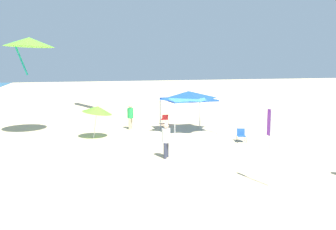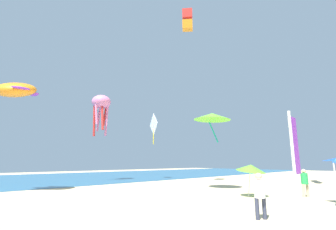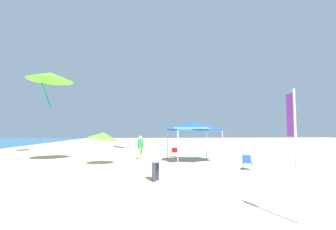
{
  "view_description": "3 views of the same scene",
  "coord_description": "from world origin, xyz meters",
  "px_view_note": "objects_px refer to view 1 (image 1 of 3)",
  "views": [
    {
      "loc": [
        -24.0,
        7.13,
        5.28
      ],
      "look_at": [
        0.93,
        1.29,
        1.31
      ],
      "focal_mm": 39.94,
      "sensor_mm": 36.0,
      "label": 1
    },
    {
      "loc": [
        -15.37,
        -1.98,
        2.32
      ],
      "look_at": [
        0.54,
        14.22,
        6.72
      ],
      "focal_mm": 25.91,
      "sensor_mm": 36.0,
      "label": 2
    },
    {
      "loc": [
        -15.97,
        3.41,
        2.22
      ],
      "look_at": [
        1.62,
        1.57,
        3.43
      ],
      "focal_mm": 25.32,
      "sensor_mm": 36.0,
      "label": 3
    }
  ],
  "objects_px": {
    "beach_umbrella": "(97,110)",
    "folding_chair_right_of_tent": "(164,119)",
    "person_near_umbrella": "(130,115)",
    "kite_delta_lime": "(29,42)",
    "folding_chair_facing_ocean": "(241,134)",
    "banner_flag": "(270,139)",
    "person_beachcomber": "(166,138)",
    "canopy_tent": "(188,96)"
  },
  "relations": [
    {
      "from": "person_beachcomber",
      "to": "banner_flag",
      "type": "bearing_deg",
      "value": 63.72
    },
    {
      "from": "beach_umbrella",
      "to": "folding_chair_right_of_tent",
      "type": "height_order",
      "value": "beach_umbrella"
    },
    {
      "from": "folding_chair_facing_ocean",
      "to": "canopy_tent",
      "type": "bearing_deg",
      "value": 135.77
    },
    {
      "from": "banner_flag",
      "to": "person_near_umbrella",
      "type": "bearing_deg",
      "value": 16.3
    },
    {
      "from": "folding_chair_facing_ocean",
      "to": "kite_delta_lime",
      "type": "relative_size",
      "value": 0.18
    },
    {
      "from": "person_beachcomber",
      "to": "kite_delta_lime",
      "type": "relative_size",
      "value": 0.41
    },
    {
      "from": "person_beachcomber",
      "to": "beach_umbrella",
      "type": "bearing_deg",
      "value": -118.48
    },
    {
      "from": "folding_chair_right_of_tent",
      "to": "banner_flag",
      "type": "xyz_separation_m",
      "value": [
        -14.86,
        -1.09,
        1.51
      ]
    },
    {
      "from": "person_beachcomber",
      "to": "kite_delta_lime",
      "type": "xyz_separation_m",
      "value": [
        7.46,
        7.47,
        5.17
      ]
    },
    {
      "from": "beach_umbrella",
      "to": "person_beachcomber",
      "type": "relative_size",
      "value": 1.24
    },
    {
      "from": "folding_chair_facing_ocean",
      "to": "person_beachcomber",
      "type": "bearing_deg",
      "value": -138.81
    },
    {
      "from": "person_beachcomber",
      "to": "person_near_umbrella",
      "type": "relative_size",
      "value": 1.01
    },
    {
      "from": "folding_chair_facing_ocean",
      "to": "person_beachcomber",
      "type": "distance_m",
      "value": 6.1
    },
    {
      "from": "beach_umbrella",
      "to": "person_near_umbrella",
      "type": "bearing_deg",
      "value": -43.03
    },
    {
      "from": "folding_chair_facing_ocean",
      "to": "banner_flag",
      "type": "height_order",
      "value": "banner_flag"
    },
    {
      "from": "beach_umbrella",
      "to": "banner_flag",
      "type": "relative_size",
      "value": 0.7
    },
    {
      "from": "folding_chair_right_of_tent",
      "to": "person_beachcomber",
      "type": "bearing_deg",
      "value": 71.27
    },
    {
      "from": "beach_umbrella",
      "to": "kite_delta_lime",
      "type": "height_order",
      "value": "kite_delta_lime"
    },
    {
      "from": "person_near_umbrella",
      "to": "beach_umbrella",
      "type": "bearing_deg",
      "value": 164.99
    },
    {
      "from": "folding_chair_facing_ocean",
      "to": "person_beachcomber",
      "type": "height_order",
      "value": "person_beachcomber"
    },
    {
      "from": "person_beachcomber",
      "to": "person_near_umbrella",
      "type": "distance_m",
      "value": 8.46
    },
    {
      "from": "banner_flag",
      "to": "person_beachcomber",
      "type": "height_order",
      "value": "banner_flag"
    },
    {
      "from": "beach_umbrella",
      "to": "banner_flag",
      "type": "height_order",
      "value": "banner_flag"
    },
    {
      "from": "beach_umbrella",
      "to": "banner_flag",
      "type": "distance_m",
      "value": 12.66
    },
    {
      "from": "folding_chair_right_of_tent",
      "to": "person_near_umbrella",
      "type": "xyz_separation_m",
      "value": [
        -1.3,
        2.87,
        0.61
      ]
    },
    {
      "from": "canopy_tent",
      "to": "banner_flag",
      "type": "distance_m",
      "value": 11.74
    },
    {
      "from": "canopy_tent",
      "to": "folding_chair_right_of_tent",
      "type": "distance_m",
      "value": 3.92
    },
    {
      "from": "beach_umbrella",
      "to": "folding_chair_facing_ocean",
      "type": "xyz_separation_m",
      "value": [
        -3.1,
        -8.73,
        -1.43
      ]
    },
    {
      "from": "beach_umbrella",
      "to": "person_near_umbrella",
      "type": "xyz_separation_m",
      "value": [
        2.67,
        -2.49,
        -0.83
      ]
    },
    {
      "from": "banner_flag",
      "to": "folding_chair_facing_ocean",
      "type": "bearing_deg",
      "value": -16.32
    },
    {
      "from": "person_near_umbrella",
      "to": "kite_delta_lime",
      "type": "distance_m",
      "value": 8.51
    },
    {
      "from": "folding_chair_right_of_tent",
      "to": "person_near_umbrella",
      "type": "distance_m",
      "value": 3.21
    },
    {
      "from": "banner_flag",
      "to": "person_beachcomber",
      "type": "xyz_separation_m",
      "value": [
        5.13,
        3.18,
        -0.89
      ]
    },
    {
      "from": "beach_umbrella",
      "to": "folding_chair_facing_ocean",
      "type": "distance_m",
      "value": 9.38
    },
    {
      "from": "beach_umbrella",
      "to": "kite_delta_lime",
      "type": "distance_m",
      "value": 6.28
    },
    {
      "from": "folding_chair_facing_ocean",
      "to": "beach_umbrella",
      "type": "bearing_deg",
      "value": 175.69
    },
    {
      "from": "folding_chair_facing_ocean",
      "to": "person_beachcomber",
      "type": "relative_size",
      "value": 0.44
    },
    {
      "from": "folding_chair_facing_ocean",
      "to": "person_near_umbrella",
      "type": "height_order",
      "value": "person_near_umbrella"
    },
    {
      "from": "folding_chair_right_of_tent",
      "to": "folding_chair_facing_ocean",
      "type": "distance_m",
      "value": 7.84
    },
    {
      "from": "folding_chair_right_of_tent",
      "to": "kite_delta_lime",
      "type": "xyz_separation_m",
      "value": [
        -2.27,
        9.56,
        5.78
      ]
    },
    {
      "from": "folding_chair_right_of_tent",
      "to": "kite_delta_lime",
      "type": "distance_m",
      "value": 11.4
    },
    {
      "from": "banner_flag",
      "to": "person_beachcomber",
      "type": "bearing_deg",
      "value": 31.8
    }
  ]
}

